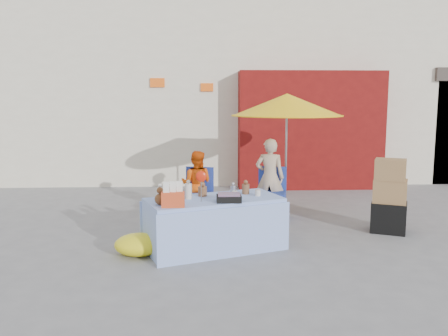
{
  "coord_description": "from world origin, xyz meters",
  "views": [
    {
      "loc": [
        -0.21,
        -6.24,
        2.01
      ],
      "look_at": [
        0.1,
        0.6,
        1.0
      ],
      "focal_mm": 38.0,
      "sensor_mm": 36.0,
      "label": 1
    }
  ],
  "objects_px": {
    "vendor_orange": "(197,184)",
    "box_stack": "(389,199)",
    "market_table": "(214,223)",
    "chair_left": "(197,204)",
    "umbrella": "(287,105)",
    "chair_right": "(271,203)",
    "vendor_beige": "(270,177)"
  },
  "relations": [
    {
      "from": "market_table",
      "to": "box_stack",
      "type": "height_order",
      "value": "box_stack"
    },
    {
      "from": "vendor_beige",
      "to": "umbrella",
      "type": "distance_m",
      "value": 1.27
    },
    {
      "from": "chair_right",
      "to": "umbrella",
      "type": "height_order",
      "value": "umbrella"
    },
    {
      "from": "umbrella",
      "to": "vendor_beige",
      "type": "bearing_deg",
      "value": -153.43
    },
    {
      "from": "chair_left",
      "to": "vendor_beige",
      "type": "xyz_separation_m",
      "value": [
        1.25,
        0.13,
        0.41
      ]
    },
    {
      "from": "chair_right",
      "to": "vendor_orange",
      "type": "distance_m",
      "value": 1.3
    },
    {
      "from": "market_table",
      "to": "chair_left",
      "type": "relative_size",
      "value": 2.35
    },
    {
      "from": "umbrella",
      "to": "vendor_orange",
      "type": "bearing_deg",
      "value": -174.47
    },
    {
      "from": "market_table",
      "to": "vendor_orange",
      "type": "xyz_separation_m",
      "value": [
        -0.25,
        1.78,
        0.21
      ]
    },
    {
      "from": "vendor_orange",
      "to": "box_stack",
      "type": "distance_m",
      "value": 3.1
    },
    {
      "from": "chair_left",
      "to": "vendor_orange",
      "type": "xyz_separation_m",
      "value": [
        -0.0,
        0.13,
        0.31
      ]
    },
    {
      "from": "chair_right",
      "to": "vendor_orange",
      "type": "height_order",
      "value": "vendor_orange"
    },
    {
      "from": "market_table",
      "to": "box_stack",
      "type": "relative_size",
      "value": 1.79
    },
    {
      "from": "market_table",
      "to": "vendor_orange",
      "type": "height_order",
      "value": "vendor_orange"
    },
    {
      "from": "chair_right",
      "to": "box_stack",
      "type": "distance_m",
      "value": 1.92
    },
    {
      "from": "vendor_orange",
      "to": "vendor_beige",
      "type": "distance_m",
      "value": 1.25
    },
    {
      "from": "box_stack",
      "to": "chair_right",
      "type": "bearing_deg",
      "value": 150.44
    },
    {
      "from": "vendor_orange",
      "to": "umbrella",
      "type": "relative_size",
      "value": 0.54
    },
    {
      "from": "vendor_beige",
      "to": "umbrella",
      "type": "height_order",
      "value": "umbrella"
    },
    {
      "from": "chair_left",
      "to": "chair_right",
      "type": "relative_size",
      "value": 1.0
    },
    {
      "from": "vendor_beige",
      "to": "umbrella",
      "type": "xyz_separation_m",
      "value": [
        0.3,
        0.15,
        1.22
      ]
    },
    {
      "from": "chair_left",
      "to": "chair_right",
      "type": "xyz_separation_m",
      "value": [
        1.25,
        0.0,
        0.0
      ]
    },
    {
      "from": "vendor_orange",
      "to": "box_stack",
      "type": "height_order",
      "value": "vendor_orange"
    },
    {
      "from": "vendor_orange",
      "to": "box_stack",
      "type": "xyz_separation_m",
      "value": [
        2.91,
        -1.08,
        -0.05
      ]
    },
    {
      "from": "box_stack",
      "to": "chair_left",
      "type": "bearing_deg",
      "value": 162.08
    },
    {
      "from": "chair_right",
      "to": "vendor_beige",
      "type": "height_order",
      "value": "vendor_beige"
    },
    {
      "from": "chair_left",
      "to": "umbrella",
      "type": "relative_size",
      "value": 0.41
    },
    {
      "from": "market_table",
      "to": "box_stack",
      "type": "distance_m",
      "value": 2.76
    },
    {
      "from": "umbrella",
      "to": "box_stack",
      "type": "distance_m",
      "value": 2.29
    },
    {
      "from": "vendor_beige",
      "to": "vendor_orange",
      "type": "bearing_deg",
      "value": 14.54
    },
    {
      "from": "market_table",
      "to": "chair_left",
      "type": "height_order",
      "value": "market_table"
    },
    {
      "from": "market_table",
      "to": "vendor_beige",
      "type": "relative_size",
      "value": 1.49
    }
  ]
}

